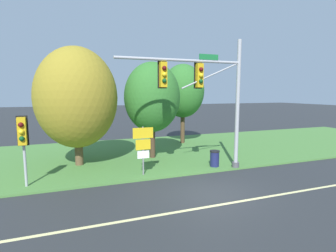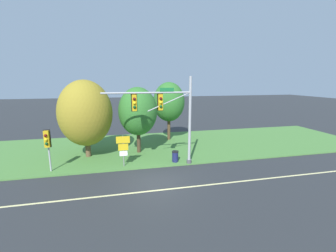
% 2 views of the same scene
% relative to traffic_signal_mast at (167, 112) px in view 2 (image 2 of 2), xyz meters
% --- Properties ---
extents(ground_plane, '(160.00, 160.00, 0.00)m').
position_rel_traffic_signal_mast_xyz_m(ground_plane, '(-1.28, -2.71, -4.48)').
color(ground_plane, '#282B2D').
extents(lane_stripe, '(36.00, 0.16, 0.01)m').
position_rel_traffic_signal_mast_xyz_m(lane_stripe, '(-1.28, -3.91, -4.47)').
color(lane_stripe, beige).
rests_on(lane_stripe, ground).
extents(grass_verge, '(48.00, 11.50, 0.10)m').
position_rel_traffic_signal_mast_xyz_m(grass_verge, '(-1.28, 5.54, -4.43)').
color(grass_verge, '#477A38').
rests_on(grass_verge, ground).
extents(traffic_signal_mast, '(6.96, 0.49, 7.09)m').
position_rel_traffic_signal_mast_xyz_m(traffic_signal_mast, '(0.00, 0.00, 0.00)').
color(traffic_signal_mast, '#9EA0A5').
rests_on(traffic_signal_mast, grass_verge).
extents(pedestrian_signal_near_kerb, '(0.46, 0.55, 3.24)m').
position_rel_traffic_signal_mast_xyz_m(pedestrian_signal_near_kerb, '(-8.89, 0.53, -2.02)').
color(pedestrian_signal_near_kerb, '#9EA0A5').
rests_on(pedestrian_signal_near_kerb, grass_verge).
extents(route_sign_post, '(1.06, 0.08, 2.52)m').
position_rel_traffic_signal_mast_xyz_m(route_sign_post, '(-3.45, 0.47, -2.76)').
color(route_sign_post, slate).
rests_on(route_sign_post, grass_verge).
extents(tree_nearest_road, '(4.62, 4.62, 6.84)m').
position_rel_traffic_signal_mast_xyz_m(tree_nearest_road, '(-6.51, 3.66, -0.44)').
color(tree_nearest_road, brown).
rests_on(tree_nearest_road, grass_verge).
extents(tree_left_of_mast, '(3.58, 3.58, 6.18)m').
position_rel_traffic_signal_mast_xyz_m(tree_left_of_mast, '(-1.93, 3.86, -0.45)').
color(tree_left_of_mast, '#423021').
rests_on(tree_left_of_mast, grass_verge).
extents(tree_behind_signpost, '(3.54, 3.54, 6.58)m').
position_rel_traffic_signal_mast_xyz_m(tree_behind_signpost, '(1.94, 7.83, -0.03)').
color(tree_behind_signpost, '#4C3823').
rests_on(tree_behind_signpost, grass_verge).
extents(trash_bin, '(0.56, 0.56, 0.93)m').
position_rel_traffic_signal_mast_xyz_m(trash_bin, '(0.81, 0.57, -3.91)').
color(trash_bin, '#191E4C').
rests_on(trash_bin, grass_verge).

